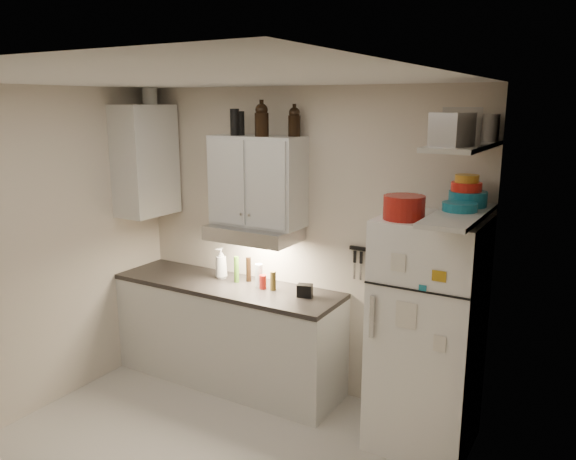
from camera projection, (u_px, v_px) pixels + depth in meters
The scene contains 35 objects.
ceiling at pixel (173, 77), 3.26m from camera, with size 3.20×3.00×0.02m, color silver.
back_wall at pixel (299, 242), 4.82m from camera, with size 3.20×0.02×2.60m, color beige.
left_wall at pixel (22, 257), 4.34m from camera, with size 0.02×3.00×2.60m, color beige.
right_wall at pixel (434, 345), 2.75m from camera, with size 0.02×3.00×2.60m, color beige.
base_cabinet at pixel (228, 335), 5.02m from camera, with size 2.10×0.60×0.88m, color silver.
countertop at pixel (227, 286), 4.92m from camera, with size 2.10×0.62×0.04m, color #272321.
upper_cabinet at pixel (258, 181), 4.70m from camera, with size 0.80×0.33×0.75m, color silver.
side_cabinet at pixel (146, 161), 5.12m from camera, with size 0.33×0.55×1.00m, color silver.
range_hood at pixel (254, 233), 4.74m from camera, with size 0.76×0.46×0.12m, color silver.
fridge at pixel (427, 334), 4.01m from camera, with size 0.70×0.68×1.70m, color white.
shelf_hi at pixel (464, 146), 3.50m from camera, with size 0.30×0.95×0.03m, color silver.
shelf_lo at pixel (459, 215), 3.59m from camera, with size 0.30×0.95×0.03m, color silver.
knife_strip at pixel (374, 251), 4.45m from camera, with size 0.42×0.02×0.03m, color black.
dutch_oven at pixel (404, 207), 3.75m from camera, with size 0.28×0.28×0.16m, color maroon.
book_stack at pixel (453, 222), 3.51m from camera, with size 0.17×0.21×0.07m, color #B98817.
spice_jar at pixel (442, 214), 3.70m from camera, with size 0.06×0.06×0.09m, color silver.
stock_pot at pixel (480, 128), 3.70m from camera, with size 0.25×0.25×0.18m, color silver.
tin_a at pixel (461, 126), 3.34m from camera, with size 0.22×0.20×0.22m, color #AAAAAD.
tin_b at pixel (452, 130), 3.24m from camera, with size 0.19×0.19×0.19m, color #AAAAAD.
bowl_teal at pixel (468, 199), 3.82m from camera, with size 0.26×0.26×0.10m, color teal.
bowl_orange at pixel (466, 187), 3.80m from camera, with size 0.20×0.20×0.06m, color red.
bowl_yellow at pixel (467, 178), 3.79m from camera, with size 0.16×0.16×0.05m, color orange.
plates at pixel (460, 207), 3.65m from camera, with size 0.23×0.23×0.06m, color teal.
growler_a at pixel (262, 120), 4.48m from camera, with size 0.11×0.11×0.27m, color black, non-canonical shape.
growler_b at pixel (294, 121), 4.49m from camera, with size 0.10×0.10×0.24m, color black, non-canonical shape.
thermos_a at pixel (240, 123), 4.66m from camera, with size 0.07×0.07×0.20m, color black.
thermos_b at pixel (235, 122), 4.62m from camera, with size 0.08×0.08×0.22m, color black.
side_jar at pixel (150, 94), 5.09m from camera, with size 0.14×0.14×0.18m, color silver.
soap_bottle at pixel (221, 261), 5.03m from camera, with size 0.12×0.12×0.31m, color silver.
pepper_mill at pixel (273, 281), 4.72m from camera, with size 0.05×0.05×0.16m, color brown.
oil_bottle at pixel (236, 269), 4.92m from camera, with size 0.04×0.04×0.23m, color #3B6719.
vinegar_bottle at pixel (249, 269), 4.95m from camera, with size 0.05×0.05×0.22m, color black.
clear_bottle at pixel (259, 275), 4.81m from camera, with size 0.07×0.07×0.20m, color silver.
red_jar at pixel (263, 282), 4.76m from camera, with size 0.06×0.06×0.12m, color maroon.
caddy at pixel (305, 290), 4.57m from camera, with size 0.12×0.09×0.10m, color black.
Camera 1 is at (2.28, -2.57, 2.46)m, focal length 35.00 mm.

